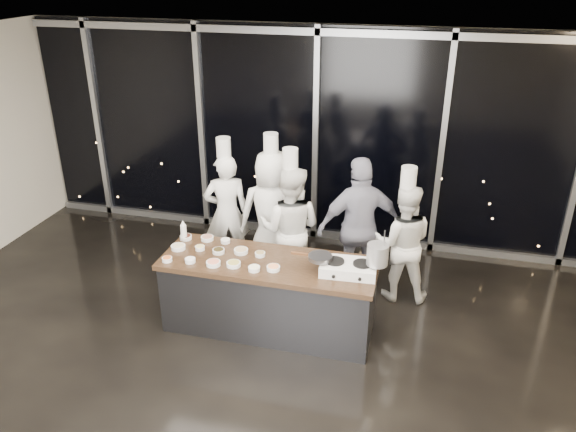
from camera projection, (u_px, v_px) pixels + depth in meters
name	position (u px, v px, depth m)	size (l,w,h in m)	color
ground	(246.00, 376.00, 5.94)	(9.00, 9.00, 0.00)	black
room_shell	(257.00, 180.00, 4.94)	(9.02, 7.02, 3.21)	beige
window_wall	(316.00, 138.00, 8.27)	(8.90, 0.11, 3.20)	black
demo_counter	(269.00, 295.00, 6.53)	(2.46, 0.86, 0.90)	#35353A
stove	(348.00, 268.00, 6.09)	(0.62, 0.42, 0.14)	white
frying_pan	(319.00, 257.00, 6.10)	(0.47, 0.28, 0.04)	slate
stock_pot	(378.00, 255.00, 5.96)	(0.23, 0.23, 0.23)	silver
prep_bowls	(218.00, 253.00, 6.46)	(1.38, 0.74, 0.05)	silver
squeeze_bottle	(184.00, 231.00, 6.77)	(0.07, 0.07, 0.26)	white
chef_far_left	(227.00, 211.00, 7.67)	(0.72, 0.62, 1.91)	white
chef_left	(272.00, 214.00, 7.51)	(0.99, 0.79, 2.01)	white
chef_center	(290.00, 228.00, 7.19)	(0.83, 0.65, 1.93)	white
guest	(360.00, 227.00, 7.07)	(1.18, 0.86, 1.85)	#121532
chef_right	(402.00, 242.00, 7.01)	(0.81, 0.66, 1.78)	white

